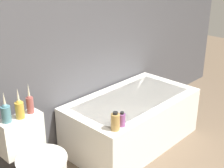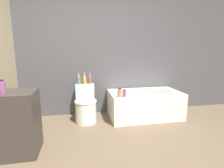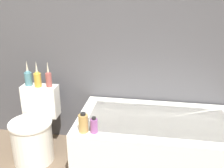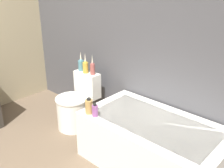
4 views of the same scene
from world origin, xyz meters
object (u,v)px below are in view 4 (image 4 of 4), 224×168
object	(u,v)px
bathtub	(152,144)
shampoo_bottle_short	(95,111)
shampoo_bottle_tall	(89,106)
toilet	(76,106)
vase_bronze	(92,68)
vase_silver	(85,66)
vase_gold	(81,64)

from	to	relation	value
bathtub	shampoo_bottle_short	bearing A→B (deg)	-148.62
bathtub	shampoo_bottle_tall	size ratio (longest dim) A/B	8.35
toilet	vase_bronze	xyz separation A→B (m)	(0.11, 0.21, 0.50)
vase_silver	vase_bronze	world-z (taller)	vase_bronze
bathtub	vase_bronze	world-z (taller)	vase_bronze
toilet	shampoo_bottle_short	size ratio (longest dim) A/B	4.99
bathtub	vase_gold	world-z (taller)	vase_gold
vase_silver	vase_bronze	size ratio (longest dim) A/B	0.99
vase_bronze	shampoo_bottle_short	distance (m)	0.79
vase_gold	shampoo_bottle_tall	size ratio (longest dim) A/B	1.50
vase_gold	shampoo_bottle_short	distance (m)	0.96
shampoo_bottle_tall	shampoo_bottle_short	size ratio (longest dim) A/B	1.23
toilet	shampoo_bottle_short	world-z (taller)	toilet
vase_bronze	shampoo_bottle_tall	bearing A→B (deg)	-46.64
vase_silver	shampoo_bottle_short	size ratio (longest dim) A/B	1.90
bathtub	vase_silver	bearing A→B (deg)	171.01
vase_silver	vase_bronze	distance (m)	0.11
shampoo_bottle_tall	shampoo_bottle_short	world-z (taller)	shampoo_bottle_tall
bathtub	shampoo_bottle_short	distance (m)	0.67
bathtub	shampoo_bottle_short	xyz separation A→B (m)	(-0.50, -0.31, 0.32)
vase_bronze	shampoo_bottle_tall	size ratio (longest dim) A/B	1.55
bathtub	shampoo_bottle_tall	bearing A→B (deg)	-152.37
bathtub	vase_gold	bearing A→B (deg)	170.89
shampoo_bottle_tall	toilet	bearing A→B (deg)	153.00
vase_gold	toilet	bearing A→B (deg)	-63.05
shampoo_bottle_tall	vase_bronze	bearing A→B (deg)	133.36
vase_silver	shampoo_bottle_tall	bearing A→B (deg)	-39.82
vase_bronze	bathtub	bearing A→B (deg)	-10.87
bathtub	vase_bronze	bearing A→B (deg)	169.13
toilet	vase_gold	world-z (taller)	vase_gold
vase_gold	vase_silver	bearing A→B (deg)	-10.45
bathtub	vase_silver	size ratio (longest dim) A/B	5.41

